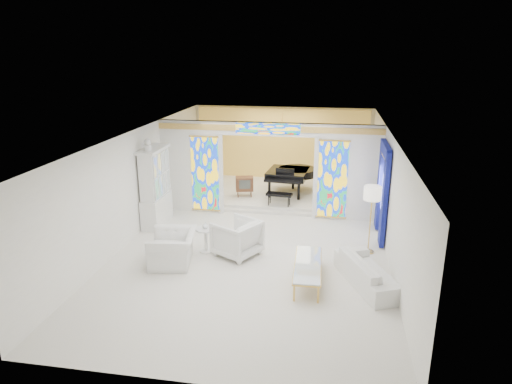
% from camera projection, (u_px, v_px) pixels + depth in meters
% --- Properties ---
extents(floor, '(12.00, 12.00, 0.00)m').
position_uv_depth(floor, '(258.00, 238.00, 12.97)').
color(floor, silver).
rests_on(floor, ground).
extents(ceiling, '(7.00, 12.00, 0.02)m').
position_uv_depth(ceiling, '(258.00, 134.00, 12.07)').
color(ceiling, white).
rests_on(ceiling, wall_back).
extents(wall_back, '(7.00, 0.02, 3.00)m').
position_uv_depth(wall_back, '(282.00, 145.00, 18.17)').
color(wall_back, silver).
rests_on(wall_back, floor).
extents(wall_front, '(7.00, 0.02, 3.00)m').
position_uv_depth(wall_front, '(193.00, 302.00, 6.88)').
color(wall_front, silver).
rests_on(wall_front, floor).
extents(wall_left, '(0.02, 12.00, 3.00)m').
position_uv_depth(wall_left, '(138.00, 182.00, 13.08)').
color(wall_left, silver).
rests_on(wall_left, floor).
extents(wall_right, '(0.02, 12.00, 3.00)m').
position_uv_depth(wall_right, '(389.00, 194.00, 11.96)').
color(wall_right, silver).
rests_on(wall_right, floor).
extents(partition_wall, '(7.00, 0.22, 3.00)m').
position_uv_depth(partition_wall, '(268.00, 165.00, 14.35)').
color(partition_wall, silver).
rests_on(partition_wall, floor).
extents(stained_glass_left, '(0.90, 0.04, 2.40)m').
position_uv_depth(stained_glass_left, '(205.00, 174.00, 14.68)').
color(stained_glass_left, gold).
rests_on(stained_glass_left, partition_wall).
extents(stained_glass_right, '(0.90, 0.04, 2.40)m').
position_uv_depth(stained_glass_right, '(333.00, 180.00, 14.04)').
color(stained_glass_right, gold).
rests_on(stained_glass_right, partition_wall).
extents(stained_glass_transom, '(2.00, 0.04, 0.34)m').
position_uv_depth(stained_glass_transom, '(268.00, 129.00, 13.90)').
color(stained_glass_transom, gold).
rests_on(stained_glass_transom, partition_wall).
extents(alcove_platform, '(6.80, 3.80, 0.18)m').
position_uv_depth(alcove_platform, '(276.00, 193.00, 16.80)').
color(alcove_platform, silver).
rests_on(alcove_platform, floor).
extents(gold_curtain_back, '(6.70, 0.10, 2.90)m').
position_uv_depth(gold_curtain_back, '(282.00, 145.00, 18.05)').
color(gold_curtain_back, '#FFCF58').
rests_on(gold_curtain_back, wall_back).
extents(chandelier, '(0.48, 0.48, 0.30)m').
position_uv_depth(chandelier, '(282.00, 127.00, 15.94)').
color(chandelier, gold).
rests_on(chandelier, ceiling).
extents(blue_drapes, '(0.14, 1.85, 2.65)m').
position_uv_depth(blue_drapes, '(383.00, 184.00, 12.62)').
color(blue_drapes, navy).
rests_on(blue_drapes, wall_right).
extents(china_cabinet, '(0.56, 1.46, 2.72)m').
position_uv_depth(china_cabinet, '(155.00, 188.00, 13.69)').
color(china_cabinet, silver).
rests_on(china_cabinet, floor).
extents(armchair_left, '(1.30, 1.43, 0.81)m').
position_uv_depth(armchair_left, '(173.00, 248.00, 11.33)').
color(armchair_left, white).
rests_on(armchair_left, floor).
extents(armchair_right, '(1.41, 1.40, 0.95)m').
position_uv_depth(armchair_right, '(237.00, 238.00, 11.79)').
color(armchair_right, white).
rests_on(armchair_right, floor).
extents(sofa, '(1.63, 2.32, 0.63)m').
position_uv_depth(sofa, '(370.00, 271.00, 10.35)').
color(sofa, white).
rests_on(sofa, floor).
extents(side_table, '(0.62, 0.62, 0.66)m').
position_uv_depth(side_table, '(206.00, 236.00, 11.99)').
color(side_table, silver).
rests_on(side_table, floor).
extents(vase, '(0.21, 0.21, 0.17)m').
position_uv_depth(vase, '(205.00, 225.00, 11.90)').
color(vase, white).
rests_on(vase, side_table).
extents(coffee_table, '(0.67, 2.00, 0.44)m').
position_uv_depth(coffee_table, '(308.00, 265.00, 10.46)').
color(coffee_table, silver).
rests_on(coffee_table, floor).
extents(floor_lamp, '(0.50, 0.50, 1.82)m').
position_uv_depth(floor_lamp, '(372.00, 196.00, 11.62)').
color(floor_lamp, gold).
rests_on(floor_lamp, floor).
extents(grand_piano, '(1.81, 2.66, 1.04)m').
position_uv_depth(grand_piano, '(292.00, 174.00, 16.31)').
color(grand_piano, black).
rests_on(grand_piano, alcove_platform).
extents(tv_console, '(0.68, 0.54, 0.70)m').
position_uv_depth(tv_console, '(244.00, 184.00, 15.98)').
color(tv_console, brown).
rests_on(tv_console, alcove_platform).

